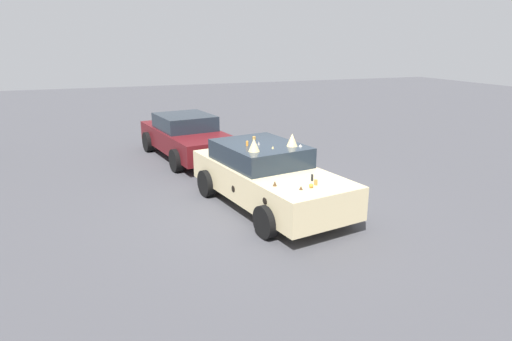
% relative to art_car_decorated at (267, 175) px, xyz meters
% --- Properties ---
extents(ground_plane, '(60.00, 60.00, 0.00)m').
position_rel_art_car_decorated_xyz_m(ground_plane, '(-0.08, -0.01, -0.73)').
color(ground_plane, '#47474C').
extents(art_car_decorated, '(4.71, 2.59, 1.70)m').
position_rel_art_car_decorated_xyz_m(art_car_decorated, '(0.00, 0.00, 0.00)').
color(art_car_decorated, beige).
rests_on(art_car_decorated, ground).
extents(parked_sedan_behind_left, '(4.79, 2.54, 1.39)m').
position_rel_art_car_decorated_xyz_m(parked_sedan_behind_left, '(5.05, 0.76, -0.03)').
color(parked_sedan_behind_left, '#5B1419').
rests_on(parked_sedan_behind_left, ground).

